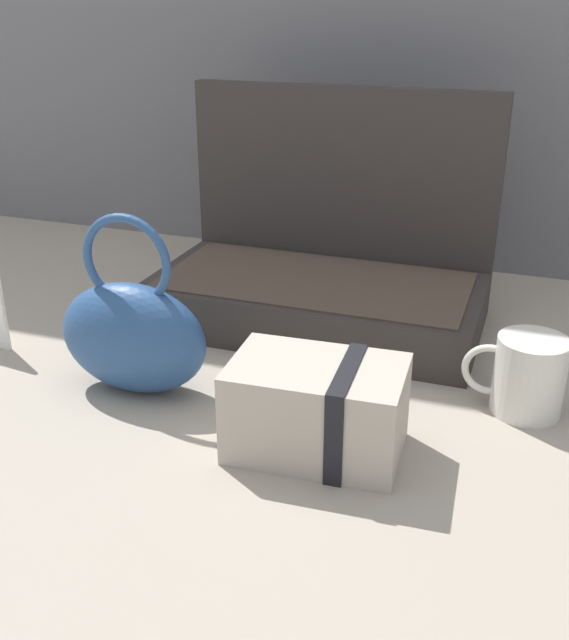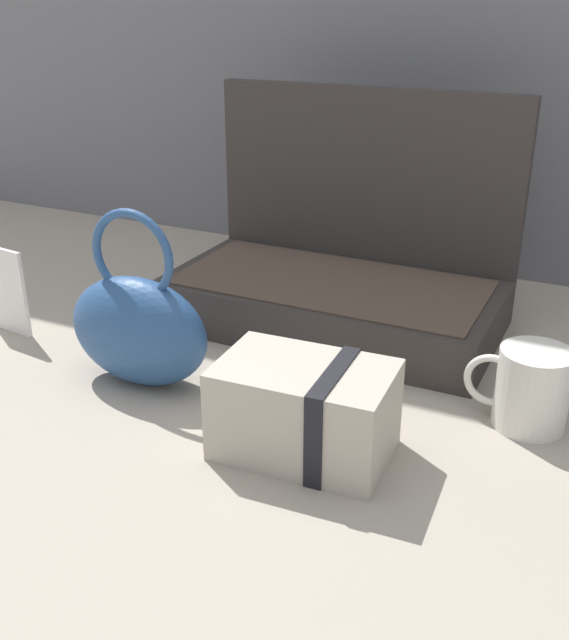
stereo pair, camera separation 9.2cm
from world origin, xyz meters
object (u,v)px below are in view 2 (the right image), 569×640
at_px(open_suitcase, 341,272).
at_px(info_card_left, 6,291).
at_px(cream_toiletry_bag, 307,411).
at_px(teal_pouch_handbag, 138,327).
at_px(coffee_mug, 530,388).

height_order(open_suitcase, info_card_left, open_suitcase).
bearing_deg(cream_toiletry_bag, open_suitcase, 106.45).
xyz_separation_m(cream_toiletry_bag, info_card_left, (-0.54, 0.10, 0.01)).
relative_size(open_suitcase, teal_pouch_handbag, 2.10).
xyz_separation_m(open_suitcase, info_card_left, (-0.44, -0.27, -0.01)).
distance_m(cream_toiletry_bag, coffee_mug, 0.27).
height_order(cream_toiletry_bag, coffee_mug, cream_toiletry_bag).
relative_size(open_suitcase, info_card_left, 3.72).
bearing_deg(info_card_left, coffee_mug, 12.01).
bearing_deg(cream_toiletry_bag, coffee_mug, 38.25).
bearing_deg(cream_toiletry_bag, teal_pouch_handbag, 168.41).
relative_size(coffee_mug, info_card_left, 0.93).
bearing_deg(info_card_left, cream_toiletry_bag, -3.58).
xyz_separation_m(coffee_mug, info_card_left, (-0.76, -0.07, 0.02)).
xyz_separation_m(open_suitcase, cream_toiletry_bag, (0.11, -0.37, -0.03)).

